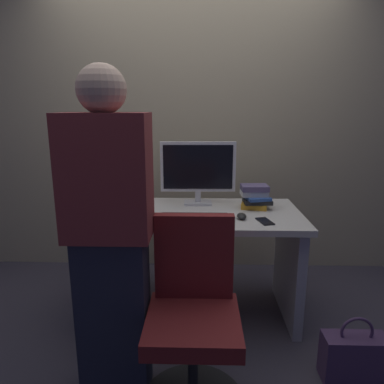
% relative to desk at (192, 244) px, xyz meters
% --- Properties ---
extents(ground_plane, '(9.00, 9.00, 0.00)m').
position_rel_desk_xyz_m(ground_plane, '(0.00, 0.00, -0.52)').
color(ground_plane, '#3D3842').
extents(wall_back, '(6.40, 0.10, 3.00)m').
position_rel_desk_xyz_m(wall_back, '(0.00, 0.85, 0.98)').
color(wall_back, tan).
rests_on(wall_back, ground).
extents(desk, '(1.47, 0.74, 0.76)m').
position_rel_desk_xyz_m(desk, '(0.00, 0.00, 0.00)').
color(desk, beige).
rests_on(desk, ground).
extents(office_chair, '(0.52, 0.52, 0.94)m').
position_rel_desk_xyz_m(office_chair, '(0.03, -0.78, -0.10)').
color(office_chair, black).
rests_on(office_chair, ground).
extents(person_at_desk, '(0.40, 0.24, 1.64)m').
position_rel_desk_xyz_m(person_at_desk, '(-0.37, -0.73, 0.32)').
color(person_at_desk, '#262838').
rests_on(person_at_desk, ground).
extents(monitor, '(0.54, 0.14, 0.46)m').
position_rel_desk_xyz_m(monitor, '(0.04, 0.20, 0.49)').
color(monitor, silver).
rests_on(monitor, desk).
extents(keyboard, '(0.43, 0.13, 0.02)m').
position_rel_desk_xyz_m(keyboard, '(0.02, -0.15, 0.24)').
color(keyboard, '#262626').
rests_on(keyboard, desk).
extents(mouse, '(0.06, 0.10, 0.03)m').
position_rel_desk_xyz_m(mouse, '(0.32, -0.15, 0.25)').
color(mouse, black).
rests_on(mouse, desk).
extents(cup_near_keyboard, '(0.07, 0.07, 0.09)m').
position_rel_desk_xyz_m(cup_near_keyboard, '(-0.49, -0.10, 0.28)').
color(cup_near_keyboard, '#D84C3F').
rests_on(cup_near_keyboard, desk).
extents(cup_by_monitor, '(0.07, 0.07, 0.09)m').
position_rel_desk_xyz_m(cup_by_monitor, '(-0.46, 0.11, 0.28)').
color(cup_by_monitor, '#3372B2').
rests_on(cup_by_monitor, desk).
extents(book_stack, '(0.22, 0.19, 0.16)m').
position_rel_desk_xyz_m(book_stack, '(0.44, 0.10, 0.32)').
color(book_stack, gold).
rests_on(book_stack, desk).
extents(cell_phone, '(0.10, 0.16, 0.01)m').
position_rel_desk_xyz_m(cell_phone, '(0.46, -0.21, 0.24)').
color(cell_phone, black).
rests_on(cell_phone, desk).
extents(handbag, '(0.34, 0.14, 0.38)m').
position_rel_desk_xyz_m(handbag, '(0.89, -0.63, -0.39)').
color(handbag, '#4C3356').
rests_on(handbag, ground).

